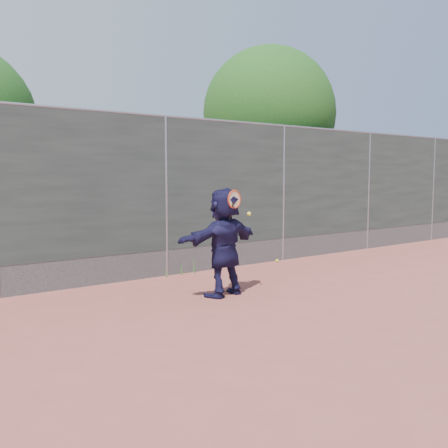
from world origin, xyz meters
TOP-DOWN VIEW (x-y plane):
  - ground at (0.00, 0.00)m, footprint 80.00×80.00m
  - player at (-0.06, 1.58)m, footprint 1.65×0.74m
  - ball_ground at (2.70, 3.35)m, footprint 0.07×0.07m
  - fence at (-0.00, 3.50)m, footprint 20.00×0.06m
  - swing_action at (0.02, 1.39)m, footprint 0.54×0.16m
  - tree_right at (4.68, 5.75)m, footprint 3.78×3.60m
  - weed_clump at (0.29, 3.38)m, footprint 0.68×0.07m

SIDE VIEW (x-z plane):
  - ground at x=0.00m, z-range 0.00..0.00m
  - ball_ground at x=2.70m, z-range 0.00..0.07m
  - weed_clump at x=0.29m, z-range -0.02..0.28m
  - player at x=-0.06m, z-range 0.00..1.71m
  - swing_action at x=0.02m, z-range 1.24..1.75m
  - fence at x=0.00m, z-range 0.07..3.09m
  - tree_right at x=4.68m, z-range 0.80..6.19m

